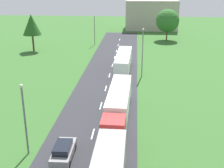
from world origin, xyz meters
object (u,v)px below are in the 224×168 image
at_px(truck_third, 123,62).
at_px(tree_maple, 168,21).
at_px(tree_birch, 32,25).
at_px(lamppost_fourth, 94,28).
at_px(distant_building, 151,15).
at_px(car_third, 63,151).
at_px(lamppost_second, 24,116).
at_px(lamppost_third, 143,50).
at_px(truck_second, 118,104).

xyz_separation_m(truck_third, tree_maple, (10.97, 32.28, 3.31)).
bearing_deg(tree_maple, tree_birch, -153.89).
bearing_deg(lamppost_fourth, distant_building, 60.41).
xyz_separation_m(car_third, tree_birch, (-17.88, 44.43, 5.46)).
bearing_deg(lamppost_second, tree_maple, 72.22).
bearing_deg(car_third, tree_birch, 111.91).
bearing_deg(tree_birch, lamppost_third, -34.74).
relative_size(truck_second, lamppost_third, 1.71).
bearing_deg(lamppost_third, lamppost_fourth, 114.65).
distance_m(truck_second, distant_building, 72.53).
relative_size(truck_third, tree_maple, 1.50).
xyz_separation_m(tree_birch, distant_building, (29.82, 36.53, -1.42)).
height_order(truck_second, truck_third, truck_third).
xyz_separation_m(tree_birch, tree_maple, (33.42, 16.38, -0.88)).
distance_m(car_third, distant_building, 81.95).
bearing_deg(lamppost_second, lamppost_third, 65.68).
bearing_deg(lamppost_third, truck_third, 149.20).
height_order(lamppost_third, distant_building, distant_building).
bearing_deg(car_third, lamppost_third, 73.30).
xyz_separation_m(lamppost_fourth, tree_maple, (19.63, 8.07, 1.09)).
height_order(car_third, lamppost_third, lamppost_third).
distance_m(truck_third, lamppost_fourth, 25.81).
height_order(truck_second, lamppost_third, lamppost_third).
bearing_deg(truck_third, car_third, -99.11).
xyz_separation_m(car_third, tree_maple, (15.55, 60.82, 4.58)).
relative_size(car_third, tree_birch, 0.51).
bearing_deg(tree_birch, truck_second, -57.50).
distance_m(lamppost_second, lamppost_third, 28.44).
distance_m(car_third, lamppost_fourth, 53.02).
bearing_deg(lamppost_second, truck_third, 73.39).
bearing_deg(distant_building, lamppost_second, -101.05).
relative_size(truck_second, tree_maple, 1.70).
bearing_deg(truck_second, tree_maple, 78.31).
bearing_deg(tree_maple, car_third, -104.34).
bearing_deg(lamppost_fourth, tree_birch, -148.93).
bearing_deg(lamppost_third, tree_birch, 145.26).
xyz_separation_m(lamppost_second, lamppost_fourth, (-0.33, 52.13, 0.21)).
xyz_separation_m(lamppost_third, distant_building, (3.99, 54.45, 0.11)).
bearing_deg(tree_birch, tree_maple, 26.11).
bearing_deg(lamppost_second, tree_birch, 107.86).
xyz_separation_m(truck_second, lamppost_third, (3.16, 17.67, 2.72)).
distance_m(truck_second, tree_maple, 53.17).
relative_size(lamppost_second, tree_birch, 0.84).
distance_m(lamppost_second, tree_birch, 46.09).
xyz_separation_m(car_third, distant_building, (11.95, 80.97, 4.04)).
distance_m(lamppost_second, lamppost_fourth, 52.13).
bearing_deg(truck_third, tree_maple, 71.23).
xyz_separation_m(lamppost_third, tree_birch, (-25.83, 17.91, 1.52)).
relative_size(car_third, lamppost_second, 0.61).
bearing_deg(distant_building, lamppost_third, -94.19).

